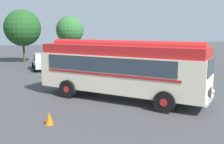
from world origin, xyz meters
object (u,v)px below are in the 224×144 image
Objects in this scene: car_mid_left at (71,60)px; traffic_cone at (49,118)px; vintage_bus at (121,68)px; car_far_right at (117,58)px; car_mid_right at (93,59)px; car_near_left at (42,61)px.

car_mid_left is 7.85× the size of traffic_cone.
traffic_cone is (-4.45, -2.96, -1.62)m from vintage_bus.
vintage_bus is 15.01m from car_far_right.
traffic_cone is (-9.46, -17.07, -0.57)m from car_far_right.
car_mid_right is at bearing 81.59° from vintage_bus.
car_mid_left is 2.56m from car_mid_right.
vintage_bus is 2.11× the size of car_mid_left.
car_far_right is (8.47, 0.55, 0.00)m from car_near_left.
vintage_bus reaches higher than car_near_left.
traffic_cone is at bearing -119.01° from car_far_right.
vintage_bus is 2.12× the size of car_mid_right.
car_near_left is 0.98× the size of car_far_right.
car_mid_left is 5.53m from car_far_right.
traffic_cone is (-6.50, -16.85, -0.57)m from car_mid_right.
vintage_bus is at bearing -98.41° from car_mid_right.
traffic_cone is (-0.99, -16.52, -0.57)m from car_near_left.
car_mid_right is (2.05, 13.90, -1.05)m from vintage_bus.
car_far_right reaches higher than traffic_cone.
car_mid_right is (2.55, 0.19, 0.00)m from car_mid_left.
car_mid_right reaches higher than traffic_cone.
car_near_left is 2.96m from car_mid_left.
car_near_left is 16.55m from traffic_cone.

